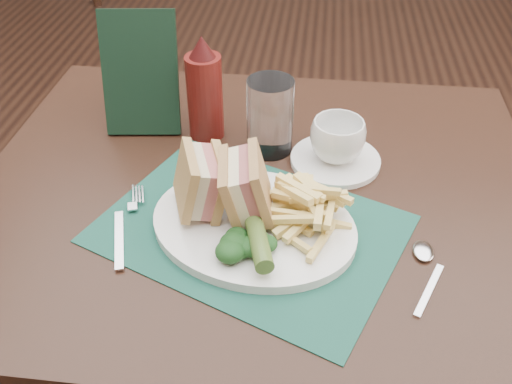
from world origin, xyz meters
TOP-DOWN VIEW (x-y plane):
  - floor at (0.00, 0.00)m, footprint 7.00×7.00m
  - table_main at (0.00, -0.50)m, footprint 0.90×0.75m
  - placemat at (0.00, -0.60)m, footprint 0.50×0.44m
  - plate at (0.01, -0.60)m, footprint 0.35×0.31m
  - sandwich_half_a at (-0.09, -0.59)m, footprint 0.10×0.11m
  - sandwich_half_b at (-0.03, -0.59)m, footprint 0.09×0.11m
  - kale_garnish at (0.01, -0.66)m, footprint 0.11×0.08m
  - pickle_spear at (0.02, -0.66)m, footprint 0.06×0.12m
  - fries_pile at (0.08, -0.59)m, footprint 0.18×0.20m
  - fork at (-0.18, -0.62)m, footprint 0.08×0.17m
  - spoon at (0.25, -0.67)m, footprint 0.09×0.15m
  - saucer at (0.12, -0.42)m, footprint 0.19×0.19m
  - coffee_cup at (0.12, -0.42)m, footprint 0.13×0.13m
  - drinking_glass at (0.01, -0.39)m, footprint 0.09×0.09m
  - ketchup_bottle at (-0.11, -0.36)m, footprint 0.08×0.08m
  - check_presenter at (-0.22, -0.34)m, footprint 0.14×0.09m

SIDE VIEW (x-z plane):
  - floor at x=0.00m, z-range 0.00..0.00m
  - table_main at x=0.00m, z-range 0.00..0.75m
  - placemat at x=0.00m, z-range 0.75..0.75m
  - spoon at x=0.25m, z-range 0.75..0.76m
  - saucer at x=0.12m, z-range 0.75..0.76m
  - fork at x=-0.18m, z-range 0.75..0.76m
  - plate at x=0.01m, z-range 0.75..0.77m
  - kale_garnish at x=0.01m, z-range 0.77..0.79m
  - pickle_spear at x=0.02m, z-range 0.77..0.80m
  - coffee_cup at x=0.12m, z-range 0.76..0.83m
  - fries_pile at x=0.08m, z-range 0.77..0.83m
  - drinking_glass at x=0.01m, z-range 0.75..0.88m
  - sandwich_half_a at x=-0.09m, z-range 0.77..0.86m
  - sandwich_half_b at x=-0.03m, z-range 0.77..0.87m
  - ketchup_bottle at x=-0.11m, z-range 0.75..0.94m
  - check_presenter at x=-0.22m, z-range 0.75..0.96m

